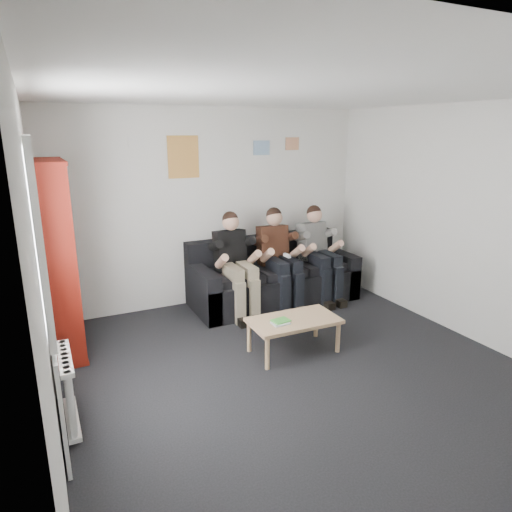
{
  "coord_description": "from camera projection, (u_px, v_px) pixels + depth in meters",
  "views": [
    {
      "loc": [
        -2.21,
        -3.44,
        2.39
      ],
      "look_at": [
        0.09,
        1.3,
        0.94
      ],
      "focal_mm": 32.0,
      "sensor_mm": 36.0,
      "label": 1
    }
  ],
  "objects": [
    {
      "name": "bookshelf",
      "position": [
        59.0,
        260.0,
        4.86
      ],
      "size": [
        0.32,
        0.95,
        2.11
      ],
      "rotation": [
        0.0,
        0.0,
        0.02
      ],
      "color": "maroon",
      "rests_on": "ground"
    },
    {
      "name": "game_cases",
      "position": [
        281.0,
        322.0,
        4.89
      ],
      "size": [
        0.2,
        0.17,
        0.03
      ],
      "rotation": [
        0.0,
        0.0,
        0.05
      ],
      "color": "silver",
      "rests_on": "coffee_table"
    },
    {
      "name": "poster_sign",
      "position": [
        136.0,
        142.0,
        5.68
      ],
      "size": [
        0.2,
        0.01,
        0.14
      ],
      "primitive_type": "cube",
      "color": "white",
      "rests_on": "room_shell"
    },
    {
      "name": "poster_large",
      "position": [
        183.0,
        157.0,
        5.99
      ],
      "size": [
        0.42,
        0.01,
        0.55
      ],
      "primitive_type": "cube",
      "color": "#DEDB4E",
      "rests_on": "room_shell"
    },
    {
      "name": "person_right",
      "position": [
        320.0,
        253.0,
        6.55
      ],
      "size": [
        0.4,
        0.86,
        1.35
      ],
      "rotation": [
        0.0,
        0.0,
        0.15
      ],
      "color": "silver",
      "rests_on": "sofa"
    },
    {
      "name": "poster_pink",
      "position": [
        292.0,
        144.0,
        6.64
      ],
      "size": [
        0.22,
        0.01,
        0.18
      ],
      "primitive_type": "cube",
      "color": "#BE3B80",
      "rests_on": "room_shell"
    },
    {
      "name": "window",
      "position": [
        49.0,
        313.0,
        3.51
      ],
      "size": [
        0.05,
        1.3,
        2.36
      ],
      "color": "white",
      "rests_on": "room_shell"
    },
    {
      "name": "person_left",
      "position": [
        236.0,
        265.0,
        5.99
      ],
      "size": [
        0.4,
        0.87,
        1.36
      ],
      "rotation": [
        0.0,
        0.0,
        0.0
      ],
      "color": "black",
      "rests_on": "sofa"
    },
    {
      "name": "coffee_table",
      "position": [
        294.0,
        323.0,
        5.01
      ],
      "size": [
        0.98,
        0.54,
        0.39
      ],
      "rotation": [
        0.0,
        0.0,
        -0.02
      ],
      "color": "tan",
      "rests_on": "ground"
    },
    {
      "name": "radiator",
      "position": [
        69.0,
        389.0,
        3.72
      ],
      "size": [
        0.1,
        0.64,
        0.6
      ],
      "color": "white",
      "rests_on": "ground"
    },
    {
      "name": "person_middle",
      "position": [
        280.0,
        258.0,
        6.27
      ],
      "size": [
        0.41,
        0.87,
        1.37
      ],
      "rotation": [
        0.0,
        0.0,
        -0.11
      ],
      "color": "#542B1C",
      "rests_on": "sofa"
    },
    {
      "name": "sofa",
      "position": [
        273.0,
        279.0,
        6.55
      ],
      "size": [
        2.34,
        0.96,
        0.91
      ],
      "color": "black",
      "rests_on": "ground"
    },
    {
      "name": "poster_blue",
      "position": [
        262.0,
        148.0,
        6.45
      ],
      "size": [
        0.25,
        0.01,
        0.2
      ],
      "primitive_type": "cube",
      "color": "#3B87CB",
      "rests_on": "room_shell"
    },
    {
      "name": "room_shell",
      "position": [
        309.0,
        248.0,
        4.19
      ],
      "size": [
        5.0,
        5.0,
        5.0
      ],
      "color": "black",
      "rests_on": "ground"
    }
  ]
}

